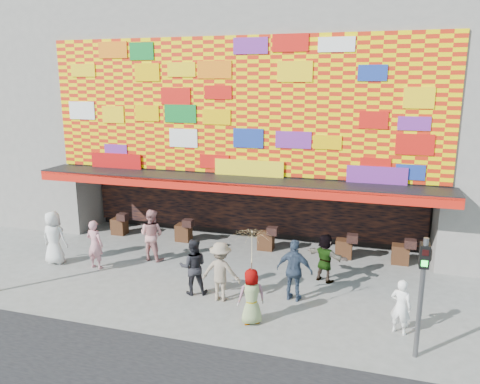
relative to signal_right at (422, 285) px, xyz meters
The scene contains 14 objects.
ground 6.64m from the signal_right, 166.39° to the left, with size 90.00×90.00×0.00m, color slate.
shop_building 11.98m from the signal_right, 122.65° to the left, with size 15.20×9.40×10.00m.
neighbor_left 21.82m from the signal_right, 153.67° to the left, with size 11.00×8.00×12.00m, color gray.
signal_right is the anchor object (origin of this frame).
ped_a 12.44m from the signal_right, 168.39° to the left, with size 0.95×0.62×1.95m, color silver.
ped_b 10.84m from the signal_right, 166.43° to the left, with size 0.64×0.42×1.75m, color #C47E88.
ped_c 6.69m from the signal_right, 165.60° to the left, with size 0.86×0.67×1.77m, color black.
ped_d 5.74m from the signal_right, 164.75° to the left, with size 1.17×0.67×1.82m, color gray.
ped_e 4.06m from the signal_right, 147.75° to the left, with size 1.12×0.47×1.91m, color #2F3D53.
ped_f 4.72m from the signal_right, 124.94° to the left, with size 1.50×0.48×1.62m, color gray.
ped_g 4.36m from the signal_right, behind, with size 0.76×0.50×1.56m, color gray.
ped_h 1.55m from the signal_right, 109.18° to the left, with size 0.55×0.36×1.50m, color white.
ped_i 9.80m from the signal_right, 156.78° to the left, with size 0.93×0.73×1.92m, color tan.
parasol 4.24m from the signal_right, behind, with size 1.13×1.15×1.93m.
Camera 1 is at (5.08, -12.32, 6.45)m, focal length 35.00 mm.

